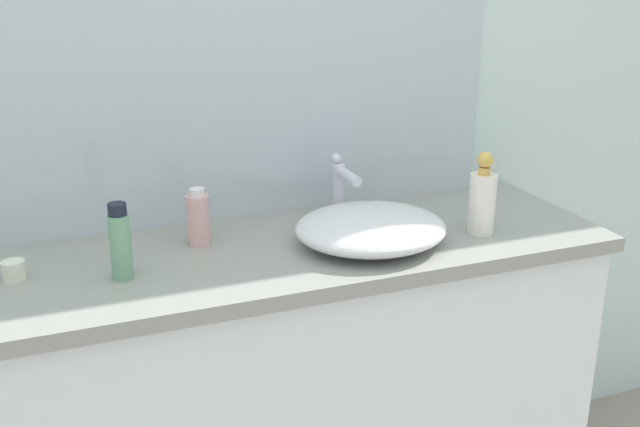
% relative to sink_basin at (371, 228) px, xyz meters
% --- Properties ---
extents(bathroom_wall_rear, '(6.00, 0.06, 2.60)m').
position_rel_sink_basin_xyz_m(bathroom_wall_rear, '(-0.30, 0.35, 0.37)').
color(bathroom_wall_rear, silver).
rests_on(bathroom_wall_rear, ground).
extents(vanity_counter, '(1.66, 0.50, 0.89)m').
position_rel_sink_basin_xyz_m(vanity_counter, '(-0.23, 0.06, -0.48)').
color(vanity_counter, white).
rests_on(vanity_counter, ground).
extents(wall_mirror_panel, '(1.40, 0.01, 1.00)m').
position_rel_sink_basin_xyz_m(wall_mirror_panel, '(-0.23, 0.31, 0.46)').
color(wall_mirror_panel, '#B2BCC6').
rests_on(wall_mirror_panel, vanity_counter).
extents(sink_basin, '(0.37, 0.34, 0.08)m').
position_rel_sink_basin_xyz_m(sink_basin, '(0.00, 0.00, 0.00)').
color(sink_basin, silver).
rests_on(sink_basin, vanity_counter).
extents(faucet, '(0.03, 0.15, 0.17)m').
position_rel_sink_basin_xyz_m(faucet, '(0.00, 0.18, 0.06)').
color(faucet, silver).
rests_on(faucet, vanity_counter).
extents(soap_dispenser, '(0.07, 0.07, 0.21)m').
position_rel_sink_basin_xyz_m(soap_dispenser, '(0.29, -0.03, 0.05)').
color(soap_dispenser, white).
rests_on(soap_dispenser, vanity_counter).
extents(lotion_bottle, '(0.05, 0.05, 0.14)m').
position_rel_sink_basin_xyz_m(lotion_bottle, '(-0.38, 0.15, 0.03)').
color(lotion_bottle, '#DFA1A1').
rests_on(lotion_bottle, vanity_counter).
extents(perfume_bottle, '(0.05, 0.05, 0.17)m').
position_rel_sink_basin_xyz_m(perfume_bottle, '(-0.58, 0.01, 0.04)').
color(perfume_bottle, '#6C9F7B').
rests_on(perfume_bottle, vanity_counter).
extents(candle_jar, '(0.05, 0.05, 0.04)m').
position_rel_sink_basin_xyz_m(candle_jar, '(-0.80, 0.09, -0.02)').
color(candle_jar, silver).
rests_on(candle_jar, vanity_counter).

